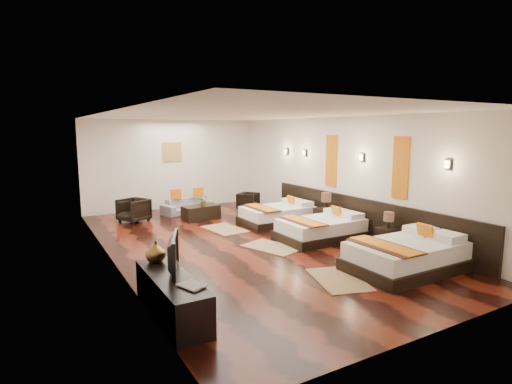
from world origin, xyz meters
TOP-DOWN VIEW (x-y plane):
  - floor at (0.00, 0.00)m, footprint 5.50×9.50m
  - ceiling at (0.00, 0.00)m, footprint 5.50×9.50m
  - back_wall at (0.00, 4.75)m, footprint 5.50×0.01m
  - left_wall at (-2.75, 0.00)m, footprint 0.01×9.50m
  - right_wall at (2.75, 0.00)m, footprint 0.01×9.50m
  - headboard_panel at (2.71, -0.80)m, footprint 0.08×6.60m
  - bed_near at (1.70, -3.02)m, footprint 2.09×1.31m
  - bed_mid at (1.69, -0.65)m, footprint 1.93×1.21m
  - bed_far at (1.69, 1.17)m, footprint 1.89×1.19m
  - nightstand_a at (2.44, -1.90)m, footprint 0.40×0.40m
  - nightstand_b at (2.45, 0.12)m, footprint 0.47×0.47m
  - jute_mat_near at (0.33, -2.78)m, footprint 1.06×1.36m
  - jute_mat_mid at (0.38, -0.62)m, footprint 1.10×1.38m
  - jute_mat_far at (0.20, 1.33)m, footprint 0.88×1.28m
  - tv_console at (-2.50, -2.68)m, footprint 0.50×1.80m
  - tv at (-2.45, -2.45)m, footprint 0.43×0.85m
  - book at (-2.50, -3.20)m, footprint 0.35×0.40m
  - figurine at (-2.50, -1.98)m, footprint 0.38×0.38m
  - sofa at (0.09, 3.71)m, footprint 1.67×1.00m
  - armchair_left at (-1.59, 3.32)m, footprint 0.93×0.92m
  - armchair_right at (1.93, 3.25)m, footprint 0.83×0.83m
  - coffee_table at (0.09, 2.66)m, footprint 1.05×0.61m
  - table_plant at (0.14, 2.60)m, footprint 0.31×0.29m
  - orange_panel_a at (2.73, -1.90)m, footprint 0.04×0.40m
  - orange_panel_b at (2.73, 0.30)m, footprint 0.04×0.40m
  - sconce_near at (2.70, -3.00)m, footprint 0.07×0.12m
  - sconce_mid at (2.70, -0.80)m, footprint 0.07×0.12m
  - sconce_far at (2.70, 1.40)m, footprint 0.07×0.12m
  - sconce_lounge at (2.70, 2.30)m, footprint 0.07×0.12m
  - gold_artwork at (0.00, 4.73)m, footprint 0.60×0.04m

SIDE VIEW (x-z plane):
  - floor at x=0.00m, z-range -0.01..0.01m
  - jute_mat_near at x=0.33m, z-range 0.00..0.01m
  - jute_mat_mid at x=0.38m, z-range 0.00..0.01m
  - jute_mat_far at x=0.20m, z-range 0.00..0.01m
  - coffee_table at x=0.09m, z-range 0.00..0.40m
  - sofa at x=0.09m, z-range 0.00..0.46m
  - bed_far at x=1.69m, z-range -0.11..0.61m
  - bed_mid at x=1.69m, z-range -0.12..0.62m
  - bed_near at x=1.70m, z-range -0.13..0.67m
  - armchair_right at x=1.93m, z-range 0.00..0.55m
  - tv_console at x=-2.50m, z-range 0.00..0.55m
  - nightstand_a at x=2.44m, z-range -0.12..0.67m
  - armchair_left at x=-1.59m, z-range 0.00..0.64m
  - nightstand_b at x=2.45m, z-range -0.14..0.78m
  - headboard_panel at x=2.71m, z-range 0.00..0.90m
  - table_plant at x=0.14m, z-range 0.40..0.68m
  - book at x=-2.50m, z-range 0.55..0.58m
  - figurine at x=-2.50m, z-range 0.55..0.87m
  - tv at x=-2.45m, z-range 0.55..1.05m
  - back_wall at x=0.00m, z-range 0.00..2.80m
  - left_wall at x=-2.75m, z-range 0.00..2.80m
  - right_wall at x=2.75m, z-range 0.00..2.80m
  - orange_panel_a at x=2.73m, z-range 1.05..2.35m
  - orange_panel_b at x=2.73m, z-range 1.05..2.35m
  - gold_artwork at x=0.00m, z-range 1.50..2.10m
  - sconce_near at x=2.70m, z-range 1.76..1.94m
  - sconce_mid at x=2.70m, z-range 1.76..1.94m
  - sconce_far at x=2.70m, z-range 1.76..1.94m
  - sconce_lounge at x=2.70m, z-range 1.76..1.94m
  - ceiling at x=0.00m, z-range 2.79..2.80m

